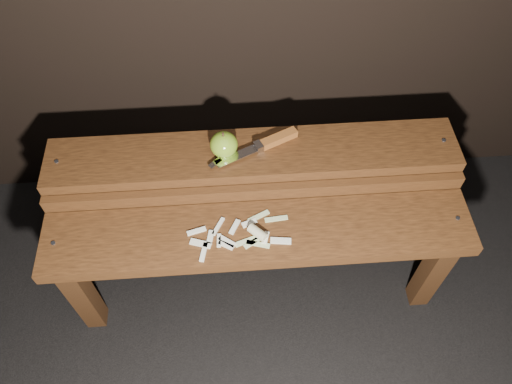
{
  "coord_description": "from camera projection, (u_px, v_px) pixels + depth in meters",
  "views": [
    {
      "loc": [
        -0.06,
        -0.76,
        1.6
      ],
      "look_at": [
        0.0,
        0.06,
        0.45
      ],
      "focal_mm": 35.0,
      "sensor_mm": 36.0,
      "label": 1
    }
  ],
  "objects": [
    {
      "name": "ground",
      "position": [
        257.0,
        280.0,
        1.75
      ],
      "size": [
        60.0,
        60.0,
        0.0
      ],
      "primitive_type": "plane",
      "color": "black"
    },
    {
      "name": "knife",
      "position": [
        268.0,
        143.0,
        1.44
      ],
      "size": [
        0.27,
        0.14,
        0.02
      ],
      "color": "brown",
      "rests_on": "bench_rear_tier"
    },
    {
      "name": "bench_front_tier",
      "position": [
        259.0,
        246.0,
        1.42
      ],
      "size": [
        1.2,
        0.2,
        0.42
      ],
      "color": "#331C0C",
      "rests_on": "ground"
    },
    {
      "name": "apple",
      "position": [
        224.0,
        144.0,
        1.4
      ],
      "size": [
        0.08,
        0.08,
        0.08
      ],
      "color": "olive",
      "rests_on": "bench_rear_tier"
    },
    {
      "name": "bench_rear_tier",
      "position": [
        254.0,
        170.0,
        1.51
      ],
      "size": [
        1.2,
        0.21,
        0.5
      ],
      "color": "#331C0C",
      "rests_on": "ground"
    },
    {
      "name": "apple_scraps",
      "position": [
        244.0,
        235.0,
        1.36
      ],
      "size": [
        0.29,
        0.15,
        0.03
      ],
      "color": "beige",
      "rests_on": "bench_front_tier"
    }
  ]
}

